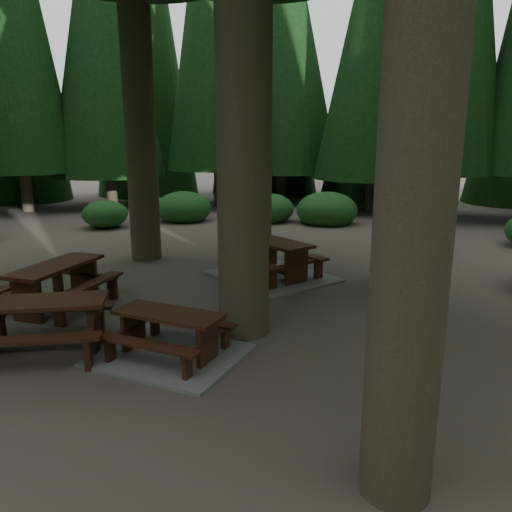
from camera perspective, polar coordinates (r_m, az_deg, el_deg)
The scene contains 6 objects.
ground at distance 8.84m, azimuth -6.57°, elevation -8.06°, with size 80.00×80.00×0.00m, color #504941.
picnic_table_a at distance 7.69m, azimuth -9.87°, elevation -9.70°, with size 2.22×1.89×0.71m.
picnic_table_b at distance 10.29m, azimuth -21.80°, elevation -2.48°, with size 1.97×2.28×0.87m.
picnic_table_c at distance 11.72m, azimuth 1.90°, elevation -0.93°, with size 3.29×3.05×0.90m.
picnic_table_e at distance 8.24m, azimuth -23.51°, elevation -6.56°, with size 2.53×2.46×0.85m.
shrub_ring at distance 8.95m, azimuth -0.14°, elevation -4.99°, with size 23.86×24.64×1.49m.
Camera 1 is at (4.82, -6.67, 3.23)m, focal length 35.00 mm.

